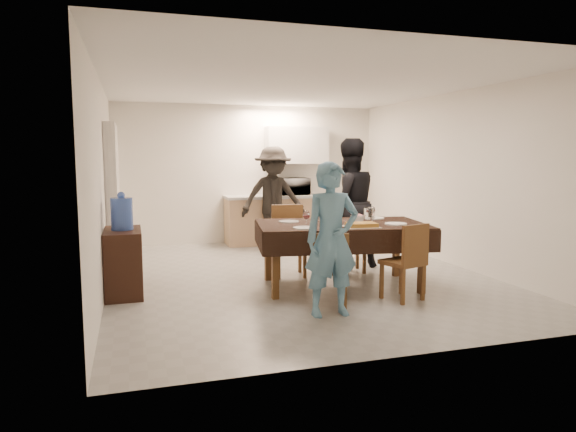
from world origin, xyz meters
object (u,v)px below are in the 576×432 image
dining_table (341,226)px  person_far (348,203)px  wine_bottle (336,209)px  person_kitchen (273,197)px  microwave (293,186)px  console (124,262)px  water_jug (122,214)px  person_near (332,239)px  savoury_tart (362,225)px  water_pitcher (369,215)px

dining_table → person_far: person_far is taller
wine_bottle → person_kitchen: bearing=90.6°
microwave → console: bearing=44.2°
wine_bottle → water_jug: bearing=171.8°
dining_table → person_kitchen: person_kitchen is taller
person_far → microwave: bearing=-90.1°
console → water_jug: water_jug is taller
wine_bottle → person_near: bearing=-114.4°
wine_bottle → person_far: person_far is taller
person_near → person_far: bearing=62.3°
console → person_near: person_near is taller
water_jug → console: bearing=0.0°
microwave → person_kitchen: (-0.52, -0.45, -0.16)m
savoury_tart → water_jug: bearing=163.6°
person_far → person_kitchen: person_far is taller
dining_table → microwave: bearing=91.9°
savoury_tart → person_kitchen: 3.34m
water_pitcher → microwave: 3.46m
person_far → person_kitchen: bearing=-74.6°
wine_bottle → savoury_tart: size_ratio=0.85×
dining_table → savoury_tart: (0.10, -0.38, 0.06)m
wine_bottle → water_pitcher: size_ratio=1.81×
dining_table → wine_bottle: size_ratio=6.56×
water_pitcher → microwave: bearing=88.5°
person_kitchen → water_jug: bearing=-135.2°
dining_table → microwave: microwave is taller
person_near → microwave: bearing=77.5°
person_far → wine_bottle: bearing=56.2°
dining_table → savoury_tart: bearing=-66.0°
water_jug → person_near: bearing=-35.3°
microwave → water_pitcher: bearing=88.5°
savoury_tart → person_near: person_near is taller
console → water_pitcher: size_ratio=4.47×
dining_table → water_jug: 2.67m
water_pitcher → person_kitchen: person_kitchen is taller
dining_table → person_kitchen: size_ratio=1.24×
console → savoury_tart: size_ratio=2.10×
person_far → console: bearing=8.3°
wine_bottle → microwave: size_ratio=0.59×
savoury_tart → wine_bottle: bearing=109.2°
dining_table → person_kitchen: (-0.08, 2.95, 0.13)m
person_near → person_kitchen: person_kitchen is taller
savoury_tart → person_kitchen: bearing=93.1°
wine_bottle → person_near: (-0.50, -1.10, -0.18)m
water_jug → person_far: (3.18, 0.63, -0.02)m
savoury_tart → person_near: size_ratio=0.25×
dining_table → wine_bottle: wine_bottle is taller
water_pitcher → person_far: 1.12m
microwave → person_near: bearing=77.5°
console → person_near: bearing=-35.3°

